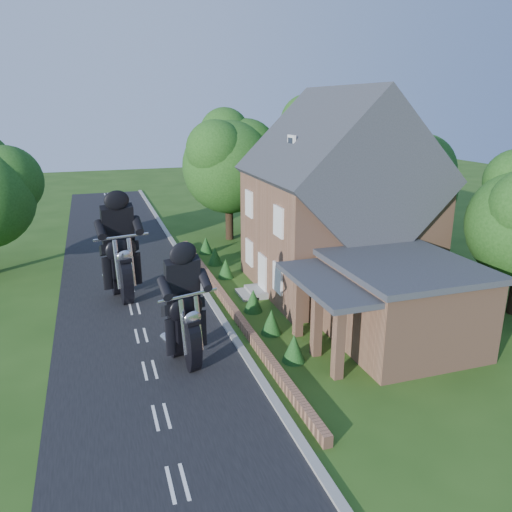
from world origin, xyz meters
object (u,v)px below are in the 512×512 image
object	(u,v)px
annex	(398,302)
motorcycle_lead	(185,347)
garden_wall	(227,302)
house	(337,206)
motorcycle_follow	(122,284)

from	to	relation	value
annex	motorcycle_lead	world-z (taller)	annex
garden_wall	motorcycle_lead	xyz separation A→B (m)	(-2.94, -4.94, 0.52)
motorcycle_lead	garden_wall	bearing A→B (deg)	-136.26
house	motorcycle_follow	distance (m)	11.54
garden_wall	motorcycle_follow	bearing A→B (deg)	152.38
garden_wall	house	bearing A→B (deg)	9.17
house	motorcycle_follow	bearing A→B (deg)	172.37
garden_wall	motorcycle_lead	bearing A→B (deg)	-120.73
motorcycle_lead	house	bearing A→B (deg)	-162.47
annex	motorcycle_follow	xyz separation A→B (m)	(-10.27, 8.26, -0.94)
house	motorcycle_follow	xyz separation A→B (m)	(-10.89, 1.46, -3.52)
motorcycle_follow	annex	bearing A→B (deg)	128.68
motorcycle_lead	motorcycle_follow	distance (m)	7.61
annex	house	bearing A→B (deg)	84.76
house	motorcycle_follow	world-z (taller)	house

